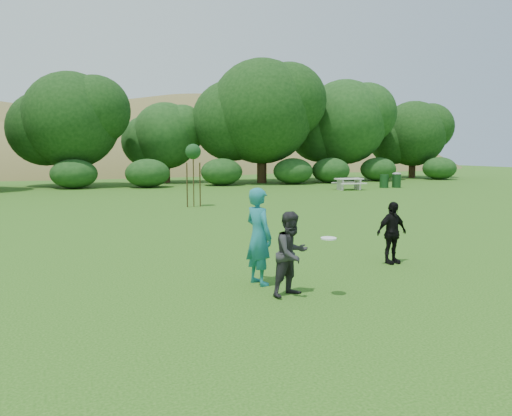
{
  "coord_description": "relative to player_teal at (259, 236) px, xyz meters",
  "views": [
    {
      "loc": [
        -4.46,
        -8.71,
        2.55
      ],
      "look_at": [
        0.0,
        3.0,
        1.1
      ],
      "focal_mm": 35.0,
      "sensor_mm": 36.0,
      "label": 1
    }
  ],
  "objects": [
    {
      "name": "ground",
      "position": [
        1.09,
        0.0,
        -0.93
      ],
      "size": [
        120.0,
        120.0,
        0.0
      ],
      "primitive_type": "plane",
      "color": "#19470C",
      "rests_on": "ground"
    },
    {
      "name": "picnic_table",
      "position": [
        13.8,
        19.4,
        -0.41
      ],
      "size": [
        1.8,
        1.48,
        0.76
      ],
      "color": "beige",
      "rests_on": "ground"
    },
    {
      "name": "player_teal",
      "position": [
        0.0,
        0.0,
        0.0
      ],
      "size": [
        0.6,
        0.77,
        1.85
      ],
      "primitive_type": "imported",
      "rotation": [
        0.0,
        0.0,
        1.83
      ],
      "color": "#1B717C",
      "rests_on": "ground"
    },
    {
      "name": "sapling",
      "position": [
        2.0,
        13.37,
        1.49
      ],
      "size": [
        0.7,
        0.7,
        2.85
      ],
      "color": "#3D2E18",
      "rests_on": "ground"
    },
    {
      "name": "player_grey",
      "position": [
        0.27,
        -0.92,
        -0.18
      ],
      "size": [
        0.88,
        0.79,
        1.5
      ],
      "primitive_type": "imported",
      "rotation": [
        0.0,
        0.0,
        0.36
      ],
      "color": "#28282A",
      "rests_on": "ground"
    },
    {
      "name": "trash_can_lidded",
      "position": [
        17.91,
        19.95,
        -0.39
      ],
      "size": [
        0.6,
        0.6,
        1.05
      ],
      "color": "#143716",
      "rests_on": "ground"
    },
    {
      "name": "player_black",
      "position": [
        3.44,
        0.57,
        -0.22
      ],
      "size": [
        0.86,
        0.45,
        1.41
      ],
      "primitive_type": "imported",
      "rotation": [
        0.0,
        0.0,
        0.13
      ],
      "color": "black",
      "rests_on": "ground"
    },
    {
      "name": "trash_can_near",
      "position": [
        17.03,
        20.15,
        -0.48
      ],
      "size": [
        0.6,
        0.6,
        0.9
      ],
      "primitive_type": "cylinder",
      "color": "#153B18",
      "rests_on": "ground"
    },
    {
      "name": "hillside",
      "position": [
        0.53,
        68.45,
        -12.9
      ],
      "size": [
        150.0,
        72.0,
        52.0
      ],
      "color": "olive",
      "rests_on": "ground"
    },
    {
      "name": "tree_row",
      "position": [
        4.31,
        28.69,
        3.95
      ],
      "size": [
        53.92,
        10.38,
        9.62
      ],
      "color": "#3A2616",
      "rests_on": "ground"
    },
    {
      "name": "frisbee",
      "position": [
        0.8,
        -1.26,
        0.12
      ],
      "size": [
        0.27,
        0.27,
        0.03
      ],
      "color": "white",
      "rests_on": "ground"
    }
  ]
}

